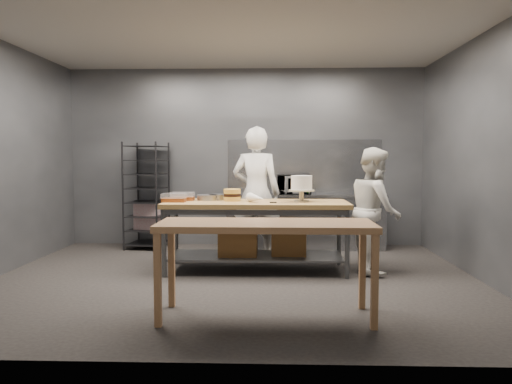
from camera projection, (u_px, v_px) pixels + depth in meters
ground at (235, 279)px, 6.13m from camera, size 6.00×6.00×0.00m
back_wall at (246, 157)px, 8.52m from camera, size 6.00×0.04×3.00m
work_table at (257, 228)px, 6.57m from camera, size 2.40×0.90×0.92m
near_counter at (266, 231)px, 4.63m from camera, size 2.00×0.70×0.90m
back_counter at (305, 221)px, 8.24m from camera, size 2.60×0.60×0.90m
splashback_panel at (304, 166)px, 8.48m from camera, size 2.60×0.02×0.90m
speed_rack at (147, 196)px, 8.22m from camera, size 0.68×0.72×1.75m
chef_behind at (256, 193)px, 7.35m from camera, size 0.78×0.58×1.95m
chef_right at (375, 210)px, 6.51m from camera, size 0.63×0.80×1.63m
microwave at (294, 185)px, 8.20m from camera, size 0.54×0.37×0.30m
frosted_cake_stand at (302, 185)px, 6.51m from camera, size 0.34×0.34×0.34m
layer_cake at (232, 195)px, 6.63m from camera, size 0.23×0.23×0.16m
cake_pans at (212, 197)px, 6.78m from camera, size 0.38×0.35×0.07m
piping_bag at (257, 198)px, 6.37m from camera, size 0.30×0.39×0.12m
offset_spatula at (280, 203)px, 6.33m from camera, size 0.36×0.02×0.02m
pastry_clamshells at (178, 197)px, 6.62m from camera, size 0.38×0.44×0.11m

